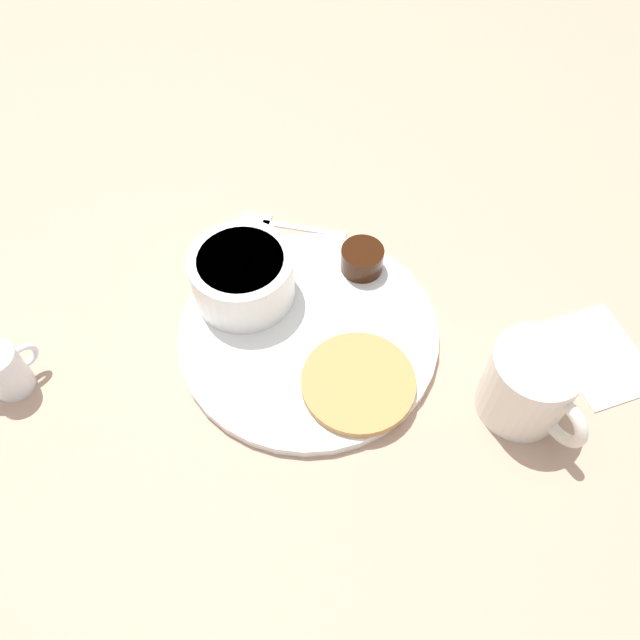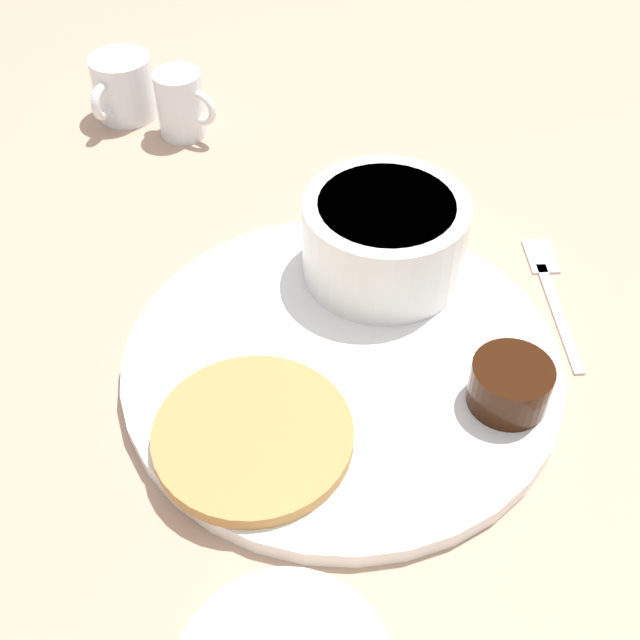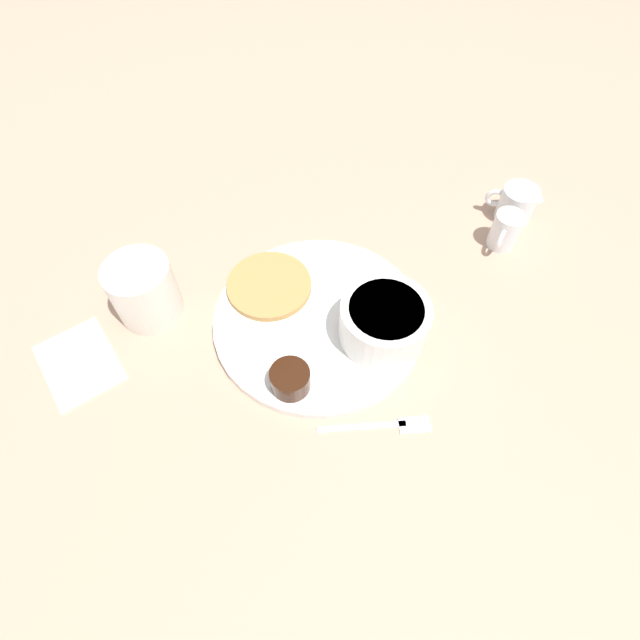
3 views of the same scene
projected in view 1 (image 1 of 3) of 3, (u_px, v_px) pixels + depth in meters
ground_plane at (309, 336)px, 0.67m from camera, size 4.00×4.00×0.00m
plate at (308, 333)px, 0.66m from camera, size 0.27×0.27×0.01m
pancake_stack at (358, 383)px, 0.62m from camera, size 0.11×0.11×0.01m
bowl at (243, 275)px, 0.66m from camera, size 0.11×0.11×0.06m
syrup_cup at (362, 259)px, 0.69m from camera, size 0.05×0.05×0.03m
butter_ramekin at (239, 267)px, 0.69m from camera, size 0.04×0.04×0.04m
coffee_mug at (530, 386)px, 0.58m from camera, size 0.11×0.08×0.09m
creamer_pitcher_near at (5, 370)px, 0.61m from camera, size 0.04×0.06×0.06m
fork at (278, 224)px, 0.76m from camera, size 0.09×0.12×0.00m
napkin at (600, 355)px, 0.65m from camera, size 0.11×0.09×0.00m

